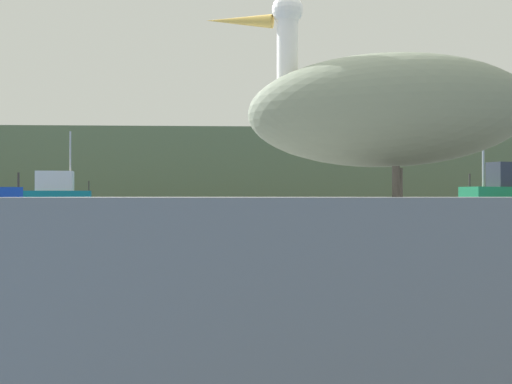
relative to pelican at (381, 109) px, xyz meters
name	(u,v)px	position (x,y,z in m)	size (l,w,h in m)	color
ground_plane	(184,351)	(-0.84, 0.84, -1.17)	(260.00, 260.00, 0.00)	navy
hillside_backdrop	(222,168)	(-0.84, 65.74, 2.70)	(140.00, 10.82, 7.74)	#6B7A51
pier_dock	(383,298)	(0.01, 0.00, -0.77)	(2.73, 2.53, 0.81)	gray
pelican	(381,109)	(0.00, 0.00, 0.00)	(1.36, 0.86, 0.86)	gray
fishing_boat_green	(505,195)	(14.88, 32.12, -0.28)	(5.60, 3.50, 4.90)	#1E8C4C
fishing_boat_teal	(43,195)	(-13.25, 42.71, -0.22)	(7.22, 2.91, 5.41)	teal
mooring_buoy	(310,222)	(1.21, 11.15, -0.90)	(0.55, 0.55, 0.55)	yellow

